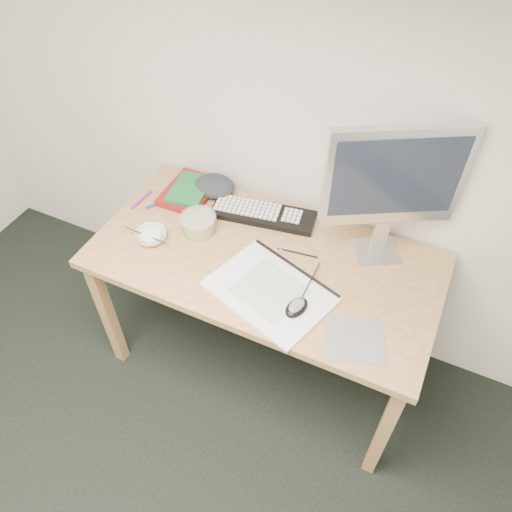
% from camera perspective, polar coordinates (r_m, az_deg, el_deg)
% --- Properties ---
extents(desk, '(1.40, 0.70, 0.75)m').
position_cam_1_polar(desk, '(2.07, 0.90, -1.79)').
color(desk, tan).
rests_on(desk, ground).
extents(mousepad, '(0.25, 0.24, 0.00)m').
position_cam_1_polar(mousepad, '(1.80, 11.28, -9.38)').
color(mousepad, gray).
rests_on(mousepad, desk).
extents(sketchpad, '(0.52, 0.44, 0.01)m').
position_cam_1_polar(sketchpad, '(1.89, 1.61, -4.05)').
color(sketchpad, white).
rests_on(sketchpad, desk).
extents(keyboard, '(0.47, 0.21, 0.03)m').
position_cam_1_polar(keyboard, '(2.17, 0.85, 4.79)').
color(keyboard, black).
rests_on(keyboard, desk).
extents(monitor, '(0.46, 0.27, 0.59)m').
position_cam_1_polar(monitor, '(1.84, 15.49, 8.26)').
color(monitor, silver).
rests_on(monitor, desk).
extents(mouse, '(0.09, 0.12, 0.04)m').
position_cam_1_polar(mouse, '(1.82, 4.67, -5.67)').
color(mouse, black).
rests_on(mouse, sketchpad).
extents(rice_bowl, '(0.17, 0.17, 0.04)m').
position_cam_1_polar(rice_bowl, '(2.11, -11.88, 2.25)').
color(rice_bowl, white).
rests_on(rice_bowl, desk).
extents(chopsticks, '(0.21, 0.02, 0.02)m').
position_cam_1_polar(chopsticks, '(2.08, -12.44, 2.32)').
color(chopsticks, silver).
rests_on(chopsticks, rice_bowl).
extents(fruit_tub, '(0.16, 0.16, 0.07)m').
position_cam_1_polar(fruit_tub, '(2.11, -6.56, 3.72)').
color(fruit_tub, '#EFCF54').
rests_on(fruit_tub, desk).
extents(book_red, '(0.21, 0.27, 0.03)m').
position_cam_1_polar(book_red, '(2.30, -7.66, 7.30)').
color(book_red, maroon).
rests_on(book_red, desk).
extents(book_green, '(0.19, 0.24, 0.02)m').
position_cam_1_polar(book_green, '(2.28, -7.58, 7.58)').
color(book_green, '#19642D').
rests_on(book_green, book_red).
extents(cloth_lump, '(0.17, 0.14, 0.07)m').
position_cam_1_polar(cloth_lump, '(2.29, -4.80, 7.96)').
color(cloth_lump, '#2A2B32').
rests_on(cloth_lump, desk).
extents(pencil_pink, '(0.16, 0.07, 0.01)m').
position_cam_1_polar(pencil_pink, '(2.06, 1.84, 1.52)').
color(pencil_pink, '#D46A81').
rests_on(pencil_pink, desk).
extents(pencil_tan, '(0.18, 0.10, 0.01)m').
position_cam_1_polar(pencil_tan, '(2.05, 1.32, 1.42)').
color(pencil_tan, tan).
rests_on(pencil_tan, desk).
extents(pencil_black, '(0.17, 0.03, 0.01)m').
position_cam_1_polar(pencil_black, '(2.03, 4.76, 0.37)').
color(pencil_black, black).
rests_on(pencil_black, desk).
extents(marker_blue, '(0.08, 0.13, 0.01)m').
position_cam_1_polar(marker_blue, '(2.28, -10.86, 6.07)').
color(marker_blue, '#1E30A3').
rests_on(marker_blue, desk).
extents(marker_orange, '(0.06, 0.14, 0.01)m').
position_cam_1_polar(marker_orange, '(2.29, -10.61, 6.45)').
color(marker_orange, '#D15618').
rests_on(marker_orange, desk).
extents(marker_purple, '(0.03, 0.14, 0.01)m').
position_cam_1_polar(marker_purple, '(2.31, -12.96, 6.29)').
color(marker_purple, '#7C2383').
rests_on(marker_purple, desk).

